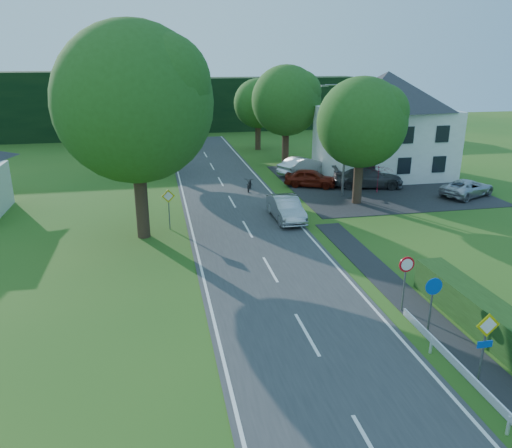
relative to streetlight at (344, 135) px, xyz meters
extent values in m
cube|color=#353537|center=(-8.06, -10.00, -4.44)|extent=(7.00, 80.00, 0.04)
cube|color=#232326|center=(3.94, 3.00, -4.44)|extent=(14.00, 16.00, 0.04)
cube|color=white|center=(-11.31, -10.00, -4.42)|extent=(0.12, 80.00, 0.01)
cube|color=white|center=(-4.81, -10.00, -4.42)|extent=(0.12, 80.00, 0.01)
cube|color=black|center=(-0.06, 36.00, -0.96)|extent=(30.00, 5.00, 7.00)
cube|color=silver|center=(5.94, 6.00, -1.66)|extent=(10.00, 8.00, 5.60)
pyramid|color=#252429|center=(5.94, 6.00, 2.64)|extent=(10.60, 8.40, 3.00)
cylinder|color=slate|center=(0.14, 0.00, -0.46)|extent=(0.16, 0.16, 8.00)
cylinder|color=slate|center=(-0.66, 0.00, 3.44)|extent=(1.70, 0.10, 0.10)
cube|color=slate|center=(-1.56, 0.00, 3.39)|extent=(0.50, 0.18, 0.12)
cylinder|color=slate|center=(-3.76, -22.00, -3.26)|extent=(0.07, 0.07, 2.40)
cube|color=#D7C00B|center=(-3.76, -22.03, -2.26)|extent=(0.78, 0.04, 0.78)
cube|color=white|center=(-3.76, -22.03, -2.26)|extent=(0.57, 0.05, 0.57)
cube|color=#0C49B9|center=(-3.76, -22.03, -2.91)|extent=(0.50, 0.04, 0.22)
cylinder|color=slate|center=(-3.76, -19.00, -3.36)|extent=(0.07, 0.07, 2.20)
cylinder|color=#0C49B9|center=(-3.76, -19.03, -2.41)|extent=(0.64, 0.04, 0.64)
cylinder|color=slate|center=(-3.76, -17.00, -3.36)|extent=(0.07, 0.07, 2.20)
cylinder|color=red|center=(-3.76, -17.03, -2.41)|extent=(0.64, 0.04, 0.64)
cylinder|color=white|center=(-3.76, -17.05, -2.41)|extent=(0.48, 0.04, 0.48)
cylinder|color=slate|center=(-12.56, -5.00, -3.36)|extent=(0.07, 0.07, 2.20)
cube|color=#D7C00B|center=(-12.56, -5.03, -2.41)|extent=(0.78, 0.04, 0.78)
cube|color=white|center=(-12.56, -5.03, -2.41)|extent=(0.57, 0.05, 0.57)
imported|color=#A7A7AB|center=(-5.36, -4.66, -3.69)|extent=(1.60, 4.46, 1.46)
imported|color=black|center=(-6.26, 2.78, -3.91)|extent=(1.22, 2.06, 1.02)
imported|color=maroon|center=(-1.35, 3.00, -3.74)|extent=(4.34, 3.19, 1.37)
imported|color=#B6B6BB|center=(-0.81, 7.00, -3.65)|extent=(4.89, 3.74, 1.55)
imported|color=#414145|center=(2.95, 2.00, -3.63)|extent=(5.78, 3.33, 1.58)
imported|color=#BABAC2|center=(9.00, -2.00, -3.80)|extent=(4.94, 3.71, 1.25)
imported|color=#A60D26|center=(2.99, 0.21, -3.39)|extent=(2.77, 2.80, 2.07)
camera|label=1|loc=(-13.11, -33.45, 5.32)|focal=35.00mm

